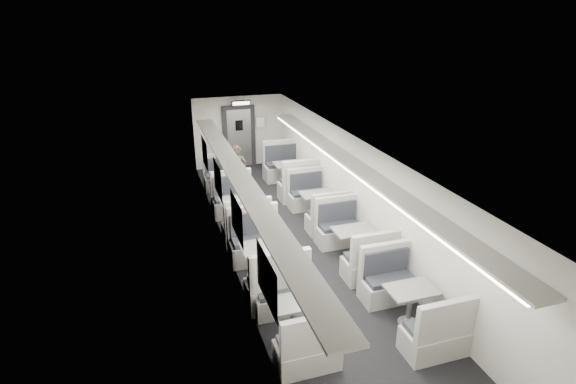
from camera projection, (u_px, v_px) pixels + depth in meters
room at (294, 197)px, 9.89m from camera, size 3.24×12.24×2.64m
booth_left_a at (225, 186)px, 12.86m from camera, size 0.97×1.97×1.05m
booth_left_b at (239, 213)px, 11.03m from camera, size 1.08×2.19×1.17m
booth_left_c at (265, 263)px, 8.85m from camera, size 1.11×2.25×1.20m
booth_left_d at (293, 319)px, 7.33m from camera, size 0.95×1.94×1.04m
booth_right_a at (290, 176)px, 13.45m from camera, size 1.14×2.32×1.24m
booth_right_b at (317, 206)px, 11.51m from camera, size 1.01×2.04×1.09m
booth_right_c at (353, 244)px, 9.61m from camera, size 1.02×2.08×1.11m
booth_right_d at (409, 306)px, 7.63m from camera, size 0.99×2.02×1.08m
passenger at (237, 172)px, 12.73m from camera, size 0.61×0.45×1.53m
window_a at (205, 153)px, 12.42m from camera, size 0.02×1.18×0.84m
window_b at (218, 180)px, 10.47m from camera, size 0.02×1.18×0.84m
window_c at (237, 218)px, 8.53m from camera, size 0.02×1.18×0.84m
window_d at (267, 280)px, 6.59m from camera, size 0.02×1.18×0.84m
luggage_rack_left at (240, 177)px, 9.00m from camera, size 0.46×10.40×0.09m
luggage_rack_right at (353, 165)px, 9.70m from camera, size 0.46×10.40×0.09m
vestibule_door at (239, 137)px, 15.19m from camera, size 1.10×0.13×2.10m
exit_sign at (241, 103)px, 14.29m from camera, size 0.62×0.12×0.16m
wall_notice at (261, 122)px, 15.21m from camera, size 0.32×0.02×0.40m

